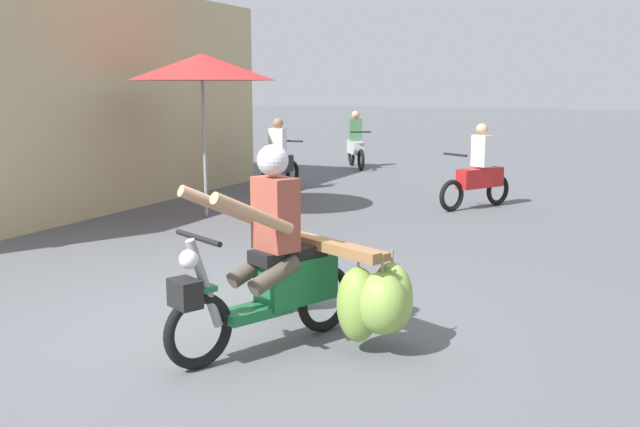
% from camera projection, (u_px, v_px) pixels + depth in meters
% --- Properties ---
extents(ground_plane, '(120.00, 120.00, 0.00)m').
position_uv_depth(ground_plane, '(225.00, 327.00, 5.97)').
color(ground_plane, '#56595E').
extents(motorbike_main_loaded, '(1.79, 2.01, 1.58)m').
position_uv_depth(motorbike_main_loaded, '(307.00, 275.00, 5.63)').
color(motorbike_main_loaded, black).
rests_on(motorbike_main_loaded, ground).
extents(motorbike_distant_ahead_left, '(0.92, 1.44, 1.40)m').
position_uv_depth(motorbike_distant_ahead_left, '(479.00, 174.00, 11.70)').
color(motorbike_distant_ahead_left, black).
rests_on(motorbike_distant_ahead_left, ground).
extents(motorbike_distant_ahead_right, '(0.98, 1.39, 1.40)m').
position_uv_depth(motorbike_distant_ahead_right, '(356.00, 145.00, 17.46)').
color(motorbike_distant_ahead_right, black).
rests_on(motorbike_distant_ahead_right, ground).
extents(motorbike_distant_far_ahead, '(0.50, 1.62, 1.40)m').
position_uv_depth(motorbike_distant_far_ahead, '(279.00, 161.00, 13.64)').
color(motorbike_distant_far_ahead, black).
rests_on(motorbike_distant_far_ahead, ground).
extents(shopfront_building, '(3.89, 8.93, 3.58)m').
position_uv_depth(shopfront_building, '(28.00, 99.00, 11.98)').
color(shopfront_building, tan).
rests_on(shopfront_building, ground).
extents(market_umbrella_near_shop, '(2.24, 2.24, 2.49)m').
position_uv_depth(market_umbrella_near_shop, '(202.00, 67.00, 10.69)').
color(market_umbrella_near_shop, '#99999E').
rests_on(market_umbrella_near_shop, ground).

